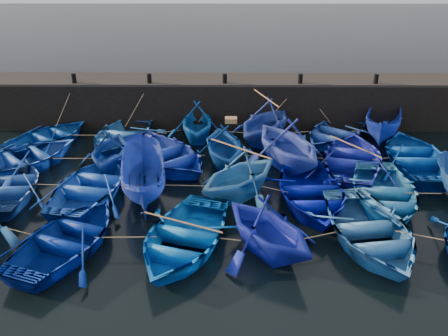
{
  "coord_description": "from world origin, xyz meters",
  "views": [
    {
      "loc": [
        0.12,
        -16.19,
        10.08
      ],
      "look_at": [
        0.0,
        3.2,
        0.7
      ],
      "focal_mm": 40.0,
      "sensor_mm": 36.0,
      "label": 1
    }
  ],
  "objects_px": {
    "boat_8": "(165,154)",
    "boat_13": "(11,185)",
    "boat_0": "(49,136)",
    "wooden_crate": "(231,120)"
  },
  "relations": [
    {
      "from": "boat_8",
      "to": "boat_13",
      "type": "bearing_deg",
      "value": 165.68
    },
    {
      "from": "boat_0",
      "to": "wooden_crate",
      "type": "xyz_separation_m",
      "value": [
        9.26,
        -2.43,
        1.8
      ]
    },
    {
      "from": "boat_8",
      "to": "boat_13",
      "type": "xyz_separation_m",
      "value": [
        -6.0,
        -2.92,
        -0.09
      ]
    },
    {
      "from": "boat_13",
      "to": "boat_8",
      "type": "bearing_deg",
      "value": -159.89
    },
    {
      "from": "boat_0",
      "to": "boat_13",
      "type": "distance_m",
      "value": 5.37
    },
    {
      "from": "boat_0",
      "to": "boat_8",
      "type": "height_order",
      "value": "boat_8"
    },
    {
      "from": "boat_0",
      "to": "wooden_crate",
      "type": "height_order",
      "value": "wooden_crate"
    },
    {
      "from": "boat_0",
      "to": "wooden_crate",
      "type": "distance_m",
      "value": 9.74
    },
    {
      "from": "boat_8",
      "to": "wooden_crate",
      "type": "relative_size",
      "value": 10.44
    },
    {
      "from": "boat_13",
      "to": "boat_0",
      "type": "bearing_deg",
      "value": -93.87
    }
  ]
}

